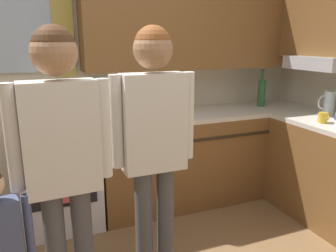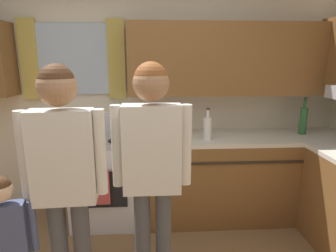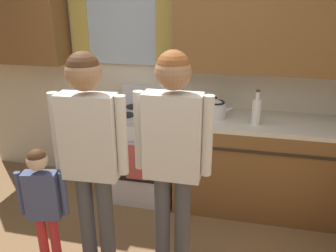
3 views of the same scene
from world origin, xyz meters
name	(u,v)px [view 2 (image 2 of 3)]	position (x,y,z in m)	size (l,w,h in m)	color
back_wall_unit	(136,81)	(0.07, 1.82, 1.45)	(4.60, 0.42, 2.60)	beige
kitchen_counter_run	(278,188)	(1.46, 1.23, 0.45)	(2.23, 1.78, 0.90)	brown
stove_oven	(105,177)	(-0.27, 1.54, 0.47)	(0.63, 0.67, 1.10)	silver
bottle_wine_green	(303,120)	(1.83, 1.57, 1.05)	(0.08, 0.08, 0.39)	#2D6633
bottle_milk_white	(207,127)	(0.78, 1.43, 1.02)	(0.08, 0.08, 0.31)	white
stovetop_kettle	(170,128)	(0.42, 1.52, 1.00)	(0.27, 0.20, 0.21)	silver
adult_holding_child	(64,167)	(-0.30, 0.38, 1.04)	(0.51, 0.22, 1.65)	#4C4C51
adult_in_plaid	(152,158)	(0.23, 0.49, 1.05)	(0.52, 0.23, 1.66)	#4C4C51
small_child	(7,237)	(-0.64, 0.28, 0.64)	(0.34, 0.14, 1.03)	red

